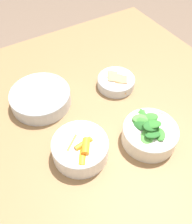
{
  "coord_description": "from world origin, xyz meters",
  "views": [
    {
      "loc": [
        -0.38,
        0.28,
        1.37
      ],
      "look_at": [
        0.05,
        0.02,
        0.78
      ],
      "focal_mm": 40.0,
      "sensor_mm": 36.0,
      "label": 1
    }
  ],
  "objects": [
    {
      "name": "ground_plane",
      "position": [
        0.0,
        0.0,
        0.0
      ],
      "size": [
        10.0,
        10.0,
        0.0
      ],
      "primitive_type": "plane",
      "color": "brown"
    },
    {
      "name": "bowl_beans_hotdog",
      "position": [
        0.2,
        0.14,
        0.78
      ],
      "size": [
        0.2,
        0.2,
        0.05
      ],
      "color": "silver",
      "rests_on": "dining_table"
    },
    {
      "name": "bowl_carrots",
      "position": [
        -0.04,
        0.12,
        0.79
      ],
      "size": [
        0.16,
        0.16,
        0.07
      ],
      "color": "white",
      "rests_on": "dining_table"
    },
    {
      "name": "dining_table",
      "position": [
        0.0,
        0.0,
        0.65
      ],
      "size": [
        1.14,
        1.04,
        0.75
      ],
      "color": "olive",
      "rests_on": "ground_plane"
    },
    {
      "name": "bowl_cookies",
      "position": [
        0.14,
        -0.12,
        0.77
      ],
      "size": [
        0.13,
        0.13,
        0.04
      ],
      "color": "silver",
      "rests_on": "dining_table"
    },
    {
      "name": "bowl_greens",
      "position": [
        -0.1,
        -0.07,
        0.79
      ],
      "size": [
        0.17,
        0.16,
        0.09
      ],
      "color": "silver",
      "rests_on": "dining_table"
    }
  ]
}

